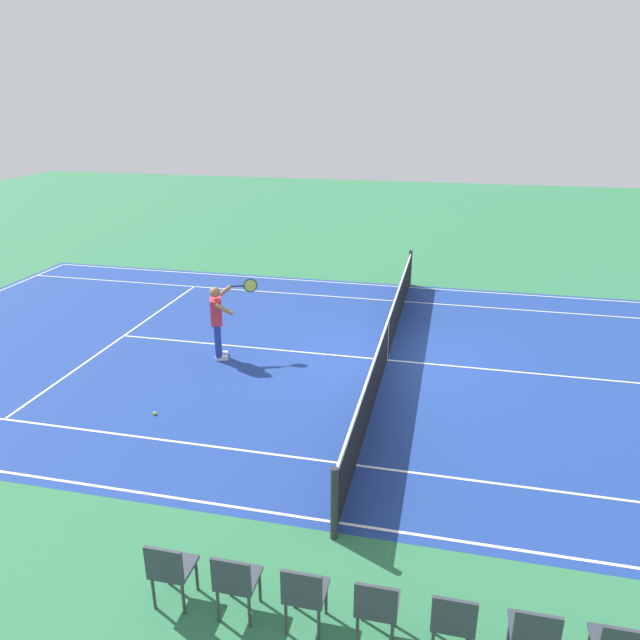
{
  "coord_description": "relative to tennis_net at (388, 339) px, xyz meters",
  "views": [
    {
      "loc": [
        -1.23,
        12.0,
        5.43
      ],
      "look_at": [
        1.46,
        0.21,
        0.9
      ],
      "focal_mm": 33.42,
      "sensor_mm": 36.0,
      "label": 1
    }
  ],
  "objects": [
    {
      "name": "tennis_net",
      "position": [
        0.0,
        0.0,
        0.0
      ],
      "size": [
        0.1,
        11.7,
        1.08
      ],
      "color": "#2D2D33",
      "rests_on": "ground_plane"
    },
    {
      "name": "spectator_chair_6",
      "position": [
        0.79,
        7.28,
        0.03
      ],
      "size": [
        0.44,
        0.44,
        0.88
      ],
      "color": "#38383D",
      "rests_on": "ground_plane"
    },
    {
      "name": "court_slab",
      "position": [
        0.0,
        0.0,
        -0.49
      ],
      "size": [
        24.2,
        11.4,
        0.0
      ],
      "primitive_type": "cube",
      "color": "navy",
      "rests_on": "ground_plane"
    },
    {
      "name": "tennis_ball",
      "position": [
        3.83,
        3.36,
        -0.46
      ],
      "size": [
        0.07,
        0.07,
        0.07
      ],
      "primitive_type": "sphere",
      "color": "#CCE01E",
      "rests_on": "ground_plane"
    },
    {
      "name": "spectator_chair_5",
      "position": [
        0.02,
        7.28,
        0.03
      ],
      "size": [
        0.44,
        0.44,
        0.88
      ],
      "color": "#38383D",
      "rests_on": "ground_plane"
    },
    {
      "name": "ground_plane",
      "position": [
        0.0,
        0.0,
        -0.49
      ],
      "size": [
        60.0,
        60.0,
        0.0
      ],
      "primitive_type": "plane",
      "color": "#2D7247"
    },
    {
      "name": "spectator_chair_7",
      "position": [
        1.56,
        7.28,
        0.03
      ],
      "size": [
        0.44,
        0.44,
        0.88
      ],
      "color": "#38383D",
      "rests_on": "ground_plane"
    },
    {
      "name": "spectator_chair_2",
      "position": [
        -2.29,
        7.28,
        0.03
      ],
      "size": [
        0.44,
        0.44,
        0.88
      ],
      "color": "#38383D",
      "rests_on": "ground_plane"
    },
    {
      "name": "spectator_chair_4",
      "position": [
        -0.75,
        7.28,
        0.03
      ],
      "size": [
        0.44,
        0.44,
        0.88
      ],
      "color": "#38383D",
      "rests_on": "ground_plane"
    },
    {
      "name": "spectator_chair_3",
      "position": [
        -1.52,
        7.28,
        0.03
      ],
      "size": [
        0.44,
        0.44,
        0.88
      ],
      "color": "#38383D",
      "rests_on": "ground_plane"
    },
    {
      "name": "court_line_markings",
      "position": [
        0.0,
        0.0,
        -0.49
      ],
      "size": [
        23.85,
        11.05,
        0.01
      ],
      "color": "white",
      "rests_on": "ground_plane"
    },
    {
      "name": "tennis_player_near",
      "position": [
        3.62,
        0.69,
        0.44
      ],
      "size": [
        0.92,
        0.94,
        1.7
      ],
      "color": "navy",
      "rests_on": "ground_plane"
    }
  ]
}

